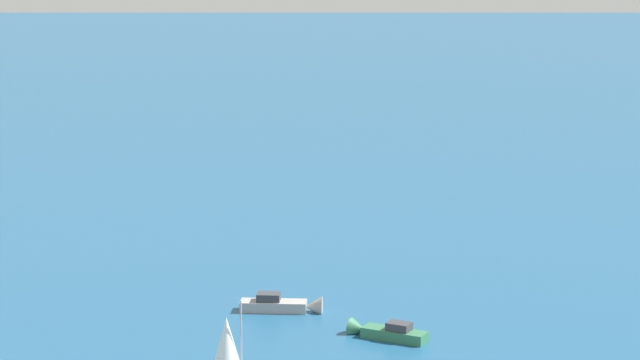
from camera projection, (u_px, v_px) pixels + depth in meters
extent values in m
cube|color=#9E9993|center=(273.00, 306.00, 145.72)|extent=(2.75, 8.03, 1.27)
cone|color=#9E9993|center=(314.00, 307.00, 145.41)|extent=(2.60, 2.10, 2.55)
cube|color=#38383D|center=(268.00, 297.00, 145.56)|extent=(2.11, 2.84, 0.96)
cube|color=#33704C|center=(395.00, 335.00, 134.70)|extent=(5.06, 7.71, 1.18)
cone|color=#33704C|center=(358.00, 329.00, 136.80)|extent=(2.91, 2.66, 2.36)
cube|color=#38383D|center=(399.00, 326.00, 134.26)|extent=(2.75, 3.11, 0.89)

